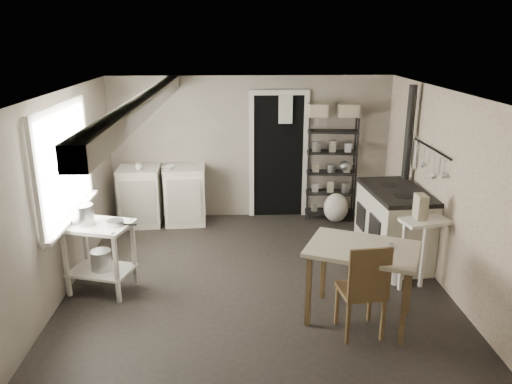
{
  "coord_description": "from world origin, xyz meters",
  "views": [
    {
      "loc": [
        -0.22,
        -5.41,
        2.92
      ],
      "look_at": [
        0.0,
        0.3,
        1.1
      ],
      "focal_mm": 35.0,
      "sensor_mm": 36.0,
      "label": 1
    }
  ],
  "objects_px": {
    "stockpot": "(83,216)",
    "stove": "(393,228)",
    "flour_sack": "(336,208)",
    "base_cabinets": "(163,196)",
    "prep_table": "(101,260)",
    "shelf_rack": "(331,162)",
    "work_table": "(360,287)",
    "chair": "(361,289)"
  },
  "relations": [
    {
      "from": "stockpot",
      "to": "stove",
      "type": "relative_size",
      "value": 0.21
    },
    {
      "from": "flour_sack",
      "to": "base_cabinets",
      "type": "bearing_deg",
      "value": 178.86
    },
    {
      "from": "prep_table",
      "to": "stove",
      "type": "height_order",
      "value": "stove"
    },
    {
      "from": "prep_table",
      "to": "base_cabinets",
      "type": "bearing_deg",
      "value": 79.34
    },
    {
      "from": "shelf_rack",
      "to": "stove",
      "type": "distance_m",
      "value": 1.77
    },
    {
      "from": "work_table",
      "to": "flour_sack",
      "type": "relative_size",
      "value": 2.31
    },
    {
      "from": "shelf_rack",
      "to": "chair",
      "type": "bearing_deg",
      "value": -89.62
    },
    {
      "from": "stockpot",
      "to": "shelf_rack",
      "type": "height_order",
      "value": "shelf_rack"
    },
    {
      "from": "prep_table",
      "to": "base_cabinets",
      "type": "height_order",
      "value": "base_cabinets"
    },
    {
      "from": "base_cabinets",
      "to": "shelf_rack",
      "type": "relative_size",
      "value": 0.84
    },
    {
      "from": "shelf_rack",
      "to": "chair",
      "type": "relative_size",
      "value": 1.65
    },
    {
      "from": "stockpot",
      "to": "base_cabinets",
      "type": "distance_m",
      "value": 2.33
    },
    {
      "from": "shelf_rack",
      "to": "stove",
      "type": "height_order",
      "value": "shelf_rack"
    },
    {
      "from": "base_cabinets",
      "to": "flour_sack",
      "type": "distance_m",
      "value": 2.78
    },
    {
      "from": "stockpot",
      "to": "shelf_rack",
      "type": "distance_m",
      "value": 4.02
    },
    {
      "from": "stove",
      "to": "work_table",
      "type": "distance_m",
      "value": 1.68
    },
    {
      "from": "prep_table",
      "to": "stockpot",
      "type": "bearing_deg",
      "value": 176.2
    },
    {
      "from": "stockpot",
      "to": "flour_sack",
      "type": "distance_m",
      "value": 4.04
    },
    {
      "from": "prep_table",
      "to": "chair",
      "type": "height_order",
      "value": "chair"
    },
    {
      "from": "work_table",
      "to": "chair",
      "type": "relative_size",
      "value": 1.08
    },
    {
      "from": "work_table",
      "to": "stove",
      "type": "bearing_deg",
      "value": 61.61
    },
    {
      "from": "base_cabinets",
      "to": "flour_sack",
      "type": "bearing_deg",
      "value": -4.47
    },
    {
      "from": "base_cabinets",
      "to": "work_table",
      "type": "relative_size",
      "value": 1.28
    },
    {
      "from": "shelf_rack",
      "to": "stove",
      "type": "relative_size",
      "value": 1.35
    },
    {
      "from": "shelf_rack",
      "to": "chair",
      "type": "distance_m",
      "value": 3.36
    },
    {
      "from": "base_cabinets",
      "to": "shelf_rack",
      "type": "height_order",
      "value": "shelf_rack"
    },
    {
      "from": "shelf_rack",
      "to": "chair",
      "type": "xyz_separation_m",
      "value": [
        -0.29,
        -3.32,
        -0.46
      ]
    },
    {
      "from": "prep_table",
      "to": "stockpot",
      "type": "height_order",
      "value": "stockpot"
    },
    {
      "from": "flour_sack",
      "to": "stockpot",
      "type": "bearing_deg",
      "value": -147.32
    },
    {
      "from": "stove",
      "to": "base_cabinets",
      "type": "bearing_deg",
      "value": 151.37
    },
    {
      "from": "prep_table",
      "to": "shelf_rack",
      "type": "distance_m",
      "value": 3.94
    },
    {
      "from": "prep_table",
      "to": "flour_sack",
      "type": "relative_size",
      "value": 1.78
    },
    {
      "from": "stockpot",
      "to": "work_table",
      "type": "height_order",
      "value": "stockpot"
    },
    {
      "from": "flour_sack",
      "to": "shelf_rack",
      "type": "bearing_deg",
      "value": 111.81
    },
    {
      "from": "base_cabinets",
      "to": "work_table",
      "type": "xyz_separation_m",
      "value": [
        2.46,
        -2.95,
        -0.08
      ]
    },
    {
      "from": "prep_table",
      "to": "work_table",
      "type": "bearing_deg",
      "value": -14.4
    },
    {
      "from": "flour_sack",
      "to": "chair",
      "type": "bearing_deg",
      "value": -96.66
    },
    {
      "from": "stove",
      "to": "flour_sack",
      "type": "bearing_deg",
      "value": 104.63
    },
    {
      "from": "prep_table",
      "to": "base_cabinets",
      "type": "distance_m",
      "value": 2.25
    },
    {
      "from": "stockpot",
      "to": "chair",
      "type": "bearing_deg",
      "value": -18.32
    },
    {
      "from": "prep_table",
      "to": "flour_sack",
      "type": "bearing_deg",
      "value": 34.06
    },
    {
      "from": "stove",
      "to": "work_table",
      "type": "xyz_separation_m",
      "value": [
        -0.8,
        -1.47,
        -0.06
      ]
    }
  ]
}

